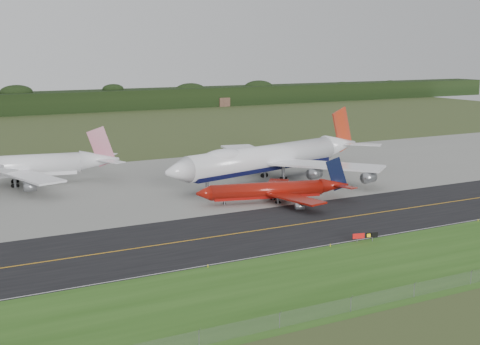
% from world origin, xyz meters
% --- Properties ---
extents(ground, '(600.00, 600.00, 0.00)m').
position_xyz_m(ground, '(0.00, 0.00, 0.00)').
color(ground, '#374520').
rests_on(ground, ground).
extents(grass_verge, '(400.00, 30.00, 0.01)m').
position_xyz_m(grass_verge, '(0.00, -35.00, 0.01)').
color(grass_verge, '#2A5318').
rests_on(grass_verge, ground).
extents(taxiway, '(400.00, 32.00, 0.02)m').
position_xyz_m(taxiway, '(0.00, -4.00, 0.01)').
color(taxiway, black).
rests_on(taxiway, ground).
extents(apron, '(400.00, 78.00, 0.01)m').
position_xyz_m(apron, '(0.00, 51.00, 0.01)').
color(apron, gray).
rests_on(apron, ground).
extents(taxiway_centreline, '(400.00, 0.40, 0.00)m').
position_xyz_m(taxiway_centreline, '(0.00, -4.00, 0.03)').
color(taxiway_centreline, orange).
rests_on(taxiway_centreline, taxiway).
extents(taxiway_edge_line, '(400.00, 0.25, 0.00)m').
position_xyz_m(taxiway_edge_line, '(0.00, -19.50, 0.03)').
color(taxiway_edge_line, silver).
rests_on(taxiway_edge_line, taxiway).
extents(perimeter_fence, '(320.00, 0.10, 320.00)m').
position_xyz_m(perimeter_fence, '(0.00, -48.00, 1.10)').
color(perimeter_fence, slate).
rests_on(perimeter_fence, ground).
extents(horizon_treeline, '(700.00, 25.00, 12.00)m').
position_xyz_m(horizon_treeline, '(0.00, 273.76, 5.47)').
color(horizon_treeline, black).
rests_on(horizon_treeline, ground).
extents(jet_ba_747, '(74.95, 60.90, 19.07)m').
position_xyz_m(jet_ba_747, '(21.55, 41.02, 6.49)').
color(jet_ba_747, white).
rests_on(jet_ba_747, ground).
extents(jet_red_737, '(38.69, 30.95, 10.56)m').
position_xyz_m(jet_red_737, '(8.56, 16.69, 2.92)').
color(jet_red_737, maroon).
rests_on(jet_red_737, ground).
extents(jet_star_tail, '(58.49, 48.37, 15.46)m').
position_xyz_m(jet_star_tail, '(-44.35, 68.03, 5.15)').
color(jet_star_tail, white).
rests_on(jet_star_tail, ground).
extents(taxiway_sign, '(5.17, 1.43, 1.76)m').
position_xyz_m(taxiway_sign, '(6.20, -21.12, 1.24)').
color(taxiway_sign, slate).
rests_on(taxiway_sign, ground).
extents(edge_marker_left, '(0.16, 0.16, 0.50)m').
position_xyz_m(edge_marker_left, '(-27.59, -20.50, 0.25)').
color(edge_marker_left, yellow).
rests_on(edge_marker_left, ground).
extents(edge_marker_center, '(0.16, 0.16, 0.50)m').
position_xyz_m(edge_marker_center, '(-1.68, -20.50, 0.25)').
color(edge_marker_center, yellow).
rests_on(edge_marker_center, ground).
extents(edge_marker_right, '(0.16, 0.16, 0.50)m').
position_xyz_m(edge_marker_right, '(37.86, -20.50, 0.25)').
color(edge_marker_right, yellow).
rests_on(edge_marker_right, ground).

